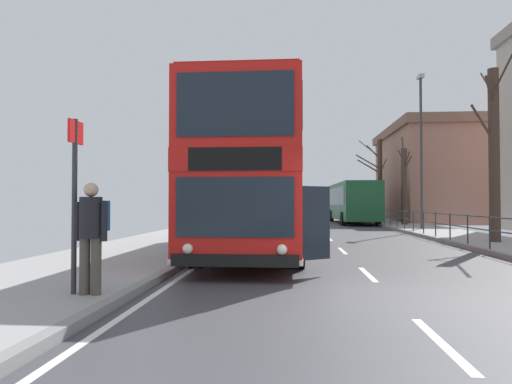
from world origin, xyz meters
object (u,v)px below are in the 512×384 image
object	(u,v)px
background_bus_far_lane	(352,202)
bare_tree_far_02	(404,184)
street_lamp_far_side	(421,140)
bare_tree_far_00	(379,178)
bare_tree_far_01	(494,152)
background_building_01	(471,174)
bus_stop_sign_near	(75,186)
double_decker_bus_main	(256,179)
pedestrian_with_backpack	(92,229)

from	to	relation	value
background_bus_far_lane	bare_tree_far_02	bearing A→B (deg)	-57.84
street_lamp_far_side	bare_tree_far_00	bearing A→B (deg)	90.63
bare_tree_far_01	bare_tree_far_00	bearing A→B (deg)	91.18
street_lamp_far_side	bare_tree_far_02	xyz separation A→B (m)	(0.37, 5.26, -2.19)
bare_tree_far_01	bare_tree_far_02	size ratio (longest dim) A/B	1.11
bare_tree_far_01	street_lamp_far_side	bearing A→B (deg)	91.92
background_building_01	background_bus_far_lane	bearing A→B (deg)	-160.72
bare_tree_far_00	street_lamp_far_side	bearing A→B (deg)	-89.37
bus_stop_sign_near	bare_tree_far_02	distance (m)	26.08
bus_stop_sign_near	double_decker_bus_main	bearing A→B (deg)	71.95
bus_stop_sign_near	street_lamp_far_side	xyz separation A→B (m)	(10.49, 18.44, 3.19)
double_decker_bus_main	bare_tree_far_01	distance (m)	9.13
double_decker_bus_main	background_bus_far_lane	size ratio (longest dim) A/B	0.98
street_lamp_far_side	background_building_01	size ratio (longest dim) A/B	0.62
street_lamp_far_side	background_building_01	bearing A→B (deg)	59.61
street_lamp_far_side	bare_tree_far_02	size ratio (longest dim) A/B	1.42
background_bus_far_lane	background_building_01	distance (m)	11.12
bare_tree_far_00	bare_tree_far_02	xyz separation A→B (m)	(0.49, -5.98, -0.76)
double_decker_bus_main	background_building_01	size ratio (longest dim) A/B	0.77
street_lamp_far_side	background_bus_far_lane	bearing A→B (deg)	104.13
pedestrian_with_backpack	bus_stop_sign_near	world-z (taller)	bus_stop_sign_near
double_decker_bus_main	background_building_01	xyz separation A→B (m)	(16.01, 24.73, 1.69)
bus_stop_sign_near	background_building_01	size ratio (longest dim) A/B	0.20
bare_tree_far_01	bus_stop_sign_near	bearing A→B (deg)	-136.46
background_bus_far_lane	bus_stop_sign_near	bearing A→B (deg)	-105.92
bare_tree_far_01	pedestrian_with_backpack	bearing A→B (deg)	-135.70
street_lamp_far_side	bare_tree_far_00	size ratio (longest dim) A/B	1.30
background_building_01	bare_tree_far_01	bearing A→B (deg)	-109.30
bus_stop_sign_near	background_bus_far_lane	bearing A→B (deg)	74.08
double_decker_bus_main	bare_tree_far_00	bearing A→B (deg)	70.37
pedestrian_with_backpack	background_building_01	size ratio (longest dim) A/B	0.13
background_bus_far_lane	street_lamp_far_side	world-z (taller)	street_lamp_far_side
double_decker_bus_main	bare_tree_far_00	size ratio (longest dim) A/B	1.64
pedestrian_with_backpack	bare_tree_far_00	world-z (taller)	bare_tree_far_00
background_bus_far_lane	bare_tree_far_00	distance (m)	3.36
double_decker_bus_main	background_building_01	bearing A→B (deg)	57.07
bare_tree_far_00	bare_tree_far_02	bearing A→B (deg)	-85.30
double_decker_bus_main	pedestrian_with_backpack	xyz separation A→B (m)	(-2.01, -7.03, -1.14)
double_decker_bus_main	background_building_01	world-z (taller)	background_building_01
pedestrian_with_backpack	bare_tree_far_02	bearing A→B (deg)	65.95
double_decker_bus_main	bus_stop_sign_near	bearing A→B (deg)	-108.05
street_lamp_far_side	double_decker_bus_main	bearing A→B (deg)	-125.71
background_bus_far_lane	bare_tree_far_01	xyz separation A→B (m)	(2.73, -17.94, 1.76)
double_decker_bus_main	bare_tree_far_02	distance (m)	18.74
pedestrian_with_backpack	street_lamp_far_side	size ratio (longest dim) A/B	0.20
double_decker_bus_main	background_bus_far_lane	world-z (taller)	double_decker_bus_main
pedestrian_with_backpack	street_lamp_far_side	xyz separation A→B (m)	(10.20, 18.43, 3.85)
double_decker_bus_main	bare_tree_far_00	distance (m)	24.07
background_bus_far_lane	bare_tree_far_01	size ratio (longest dim) A/B	1.65
bare_tree_far_02	background_building_01	world-z (taller)	background_building_01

